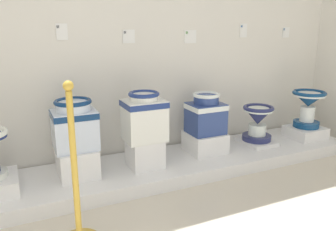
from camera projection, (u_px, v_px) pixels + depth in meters
wall_back at (158, 6)px, 3.38m from camera, size 4.59×0.06×3.14m
display_platform at (177, 164)px, 3.39m from camera, size 3.92×0.77×0.12m
plinth_block_central_ornate at (77, 162)px, 2.98m from camera, size 0.32×0.38×0.25m
antique_toilet_central_ornate at (74, 123)px, 2.89m from camera, size 0.36×0.32×0.43m
plinth_block_squat_floral at (145, 153)px, 3.16m from camera, size 0.29×0.29×0.26m
antique_toilet_squat_floral at (144, 116)px, 3.07m from camera, size 0.37×0.30×0.45m
plinth_block_tall_cobalt at (205, 142)px, 3.54m from camera, size 0.37×0.36×0.20m
antique_toilet_tall_cobalt at (206, 113)px, 3.46m from camera, size 0.35×0.30×0.41m
plinth_block_pale_glazed at (256, 141)px, 3.80m from camera, size 0.31×0.40×0.04m
antique_toilet_pale_glazed at (258, 120)px, 3.74m from camera, size 0.33×0.33×0.38m
plinth_block_slender_white at (305, 132)px, 3.99m from camera, size 0.38×0.36×0.13m
antique_toilet_slender_white at (308, 103)px, 3.90m from camera, size 0.37×0.37×0.42m
info_placard_second at (62, 32)px, 3.02m from camera, size 0.10×0.01×0.14m
info_placard_third at (129, 36)px, 3.29m from camera, size 0.12×0.01×0.13m
info_placard_fourth at (190, 36)px, 3.57m from camera, size 0.14×0.01×0.13m
info_placard_fifth at (243, 30)px, 3.83m from camera, size 0.09×0.01×0.15m
info_placard_sixth at (286, 32)px, 4.09m from camera, size 0.10×0.01×0.12m
stanchion_post_near_left at (77, 199)px, 2.19m from camera, size 0.27×0.27×1.08m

